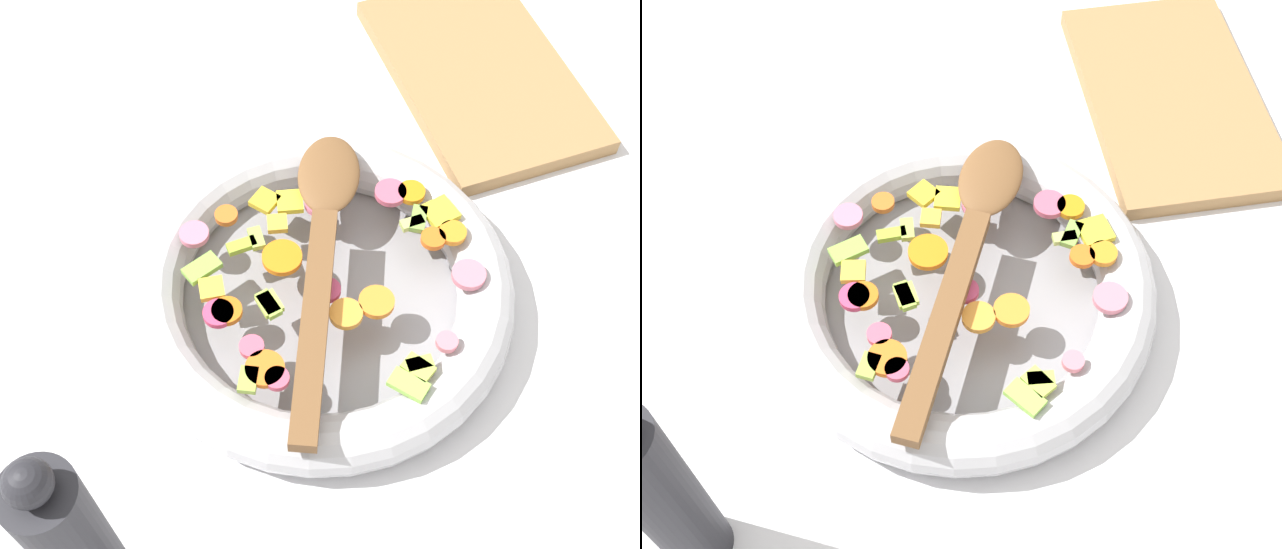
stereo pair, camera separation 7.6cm
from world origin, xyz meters
TOP-DOWN VIEW (x-y plane):
  - ground_plane at (0.00, 0.00)m, footprint 4.00×4.00m
  - skillet at (0.00, 0.00)m, footprint 0.34×0.34m
  - chopped_vegetables at (0.00, 0.00)m, footprint 0.24×0.25m
  - wooden_spoon at (-0.02, 0.01)m, footprint 0.30×0.16m
  - pepper_mill at (0.18, -0.23)m, footprint 0.05×0.05m
  - cutting_board at (-0.21, 0.25)m, footprint 0.28×0.17m

SIDE VIEW (x-z plane):
  - ground_plane at x=0.00m, z-range 0.00..0.00m
  - cutting_board at x=-0.21m, z-range 0.00..0.02m
  - skillet at x=0.00m, z-range 0.00..0.05m
  - chopped_vegetables at x=0.00m, z-range 0.05..0.06m
  - wooden_spoon at x=-0.02m, z-range 0.06..0.07m
  - pepper_mill at x=0.18m, z-range -0.01..0.23m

